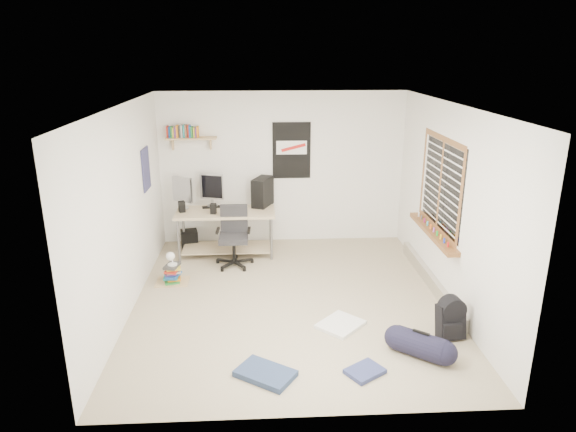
{
  "coord_description": "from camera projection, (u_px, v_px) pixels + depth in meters",
  "views": [
    {
      "loc": [
        -0.36,
        -6.02,
        3.11
      ],
      "look_at": [
        -0.02,
        0.18,
        1.1
      ],
      "focal_mm": 32.0,
      "sensor_mm": 36.0,
      "label": 1
    }
  ],
  "objects": [
    {
      "name": "pc_tower",
      "position": [
        263.0,
        192.0,
        8.22
      ],
      "size": [
        0.37,
        0.5,
        0.47
      ],
      "primitive_type": "cube",
      "rotation": [
        0.0,
        0.0,
        -0.4
      ],
      "color": "black",
      "rests_on": "desk"
    },
    {
      "name": "speaker_right",
      "position": [
        213.0,
        209.0,
        7.85
      ],
      "size": [
        0.1,
        0.1,
        0.17
      ],
      "primitive_type": "cube",
      "rotation": [
        0.0,
        0.0,
        -0.13
      ],
      "color": "black",
      "rests_on": "desk"
    },
    {
      "name": "backpack",
      "position": [
        450.0,
        321.0,
        5.77
      ],
      "size": [
        0.32,
        0.27,
        0.39
      ],
      "primitive_type": "cube",
      "rotation": [
        0.0,
        0.0,
        0.13
      ],
      "color": "black",
      "rests_on": "floor"
    },
    {
      "name": "wall_shelf",
      "position": [
        191.0,
        138.0,
        8.11
      ],
      "size": [
        0.8,
        0.22,
        0.24
      ],
      "primitive_type": "cube",
      "color": "tan",
      "rests_on": "back_wall"
    },
    {
      "name": "floor",
      "position": [
        290.0,
        300.0,
        6.7
      ],
      "size": [
        4.0,
        4.5,
        0.01
      ],
      "primitive_type": "cube",
      "color": "gray",
      "rests_on": "ground"
    },
    {
      "name": "jeans_b",
      "position": [
        365.0,
        371.0,
        5.17
      ],
      "size": [
        0.45,
        0.42,
        0.05
      ],
      "primitive_type": "cube",
      "rotation": [
        0.0,
        0.0,
        0.58
      ],
      "color": "navy",
      "rests_on": "floor"
    },
    {
      "name": "duffel_bag",
      "position": [
        420.0,
        345.0,
        5.42
      ],
      "size": [
        0.38,
        0.38,
        0.53
      ],
      "primitive_type": "cylinder",
      "rotation": [
        0.0,
        0.0,
        -0.67
      ],
      "color": "black",
      "rests_on": "floor"
    },
    {
      "name": "tshirt",
      "position": [
        341.0,
        325.0,
        6.05
      ],
      "size": [
        0.64,
        0.65,
        0.04
      ],
      "primitive_type": "cube",
      "rotation": [
        0.0,
        0.0,
        0.8
      ],
      "color": "silver",
      "rests_on": "floor"
    },
    {
      "name": "keyboard",
      "position": [
        215.0,
        207.0,
        8.21
      ],
      "size": [
        0.42,
        0.21,
        0.02
      ],
      "primitive_type": "cube",
      "rotation": [
        0.0,
        0.0,
        0.19
      ],
      "color": "black",
      "rests_on": "desk"
    },
    {
      "name": "ceiling",
      "position": [
        291.0,
        105.0,
        5.92
      ],
      "size": [
        4.0,
        4.5,
        0.01
      ],
      "primitive_type": "cube",
      "color": "white",
      "rests_on": "ground"
    },
    {
      "name": "baseboard_heater",
      "position": [
        431.0,
        280.0,
        7.05
      ],
      "size": [
        0.08,
        2.5,
        0.18
      ],
      "primitive_type": "cube",
      "color": "#B7B2A8",
      "rests_on": "floor"
    },
    {
      "name": "left_wall",
      "position": [
        125.0,
        211.0,
        6.21
      ],
      "size": [
        0.01,
        4.5,
        2.5
      ],
      "primitive_type": "cube",
      "color": "silver",
      "rests_on": "ground"
    },
    {
      "name": "speaker_left",
      "position": [
        182.0,
        207.0,
        7.93
      ],
      "size": [
        0.12,
        0.12,
        0.19
      ],
      "primitive_type": "cube",
      "rotation": [
        0.0,
        0.0,
        0.39
      ],
      "color": "black",
      "rests_on": "desk"
    },
    {
      "name": "desk",
      "position": [
        226.0,
        232.0,
        8.11
      ],
      "size": [
        1.67,
        1.15,
        0.7
      ],
      "primitive_type": "cube",
      "rotation": [
        0.0,
        0.0,
        0.34
      ],
      "color": "#C6BC89",
      "rests_on": "floor"
    },
    {
      "name": "poster_back_wall",
      "position": [
        292.0,
        151.0,
        8.34
      ],
      "size": [
        0.62,
        0.03,
        0.92
      ],
      "primitive_type": "cube",
      "color": "black",
      "rests_on": "back_wall"
    },
    {
      "name": "right_wall",
      "position": [
        450.0,
        206.0,
        6.41
      ],
      "size": [
        0.01,
        4.5,
        2.5
      ],
      "primitive_type": "cube",
      "color": "silver",
      "rests_on": "ground"
    },
    {
      "name": "jeans_a",
      "position": [
        265.0,
        374.0,
        5.12
      ],
      "size": [
        0.67,
        0.61,
        0.06
      ],
      "primitive_type": "cube",
      "rotation": [
        0.0,
        0.0,
        -0.6
      ],
      "color": "navy",
      "rests_on": "floor"
    },
    {
      "name": "window",
      "position": [
        439.0,
        185.0,
        6.63
      ],
      "size": [
        0.1,
        1.5,
        1.26
      ],
      "primitive_type": "cube",
      "color": "brown",
      "rests_on": "right_wall"
    },
    {
      "name": "monitor_left",
      "position": [
        183.0,
        198.0,
        8.06
      ],
      "size": [
        0.35,
        0.27,
        0.4
      ],
      "primitive_type": "cube",
      "rotation": [
        0.0,
        0.0,
        -0.57
      ],
      "color": "#A3A4A8",
      "rests_on": "desk"
    },
    {
      "name": "book_stack",
      "position": [
        172.0,
        272.0,
        7.16
      ],
      "size": [
        0.52,
        0.46,
        0.3
      ],
      "primitive_type": "cube",
      "rotation": [
        0.0,
        0.0,
        -0.26
      ],
      "color": "olive",
      "rests_on": "floor"
    },
    {
      "name": "desk_lamp",
      "position": [
        172.0,
        258.0,
        7.07
      ],
      "size": [
        0.16,
        0.24,
        0.22
      ],
      "primitive_type": "cube",
      "rotation": [
        0.0,
        0.0,
        0.15
      ],
      "color": "white",
      "rests_on": "book_stack"
    },
    {
      "name": "subwoofer",
      "position": [
        189.0,
        239.0,
        8.45
      ],
      "size": [
        0.31,
        0.31,
        0.29
      ],
      "primitive_type": "cube",
      "rotation": [
        0.0,
        0.0,
        0.21
      ],
      "color": "black",
      "rests_on": "floor"
    },
    {
      "name": "office_chair",
      "position": [
        233.0,
        235.0,
        7.63
      ],
      "size": [
        0.61,
        0.61,
        0.91
      ],
      "primitive_type": "cube",
      "rotation": [
        0.0,
        0.0,
        -0.03
      ],
      "color": "#252528",
      "rests_on": "floor"
    },
    {
      "name": "monitor_right",
      "position": [
        212.0,
        195.0,
        8.19
      ],
      "size": [
        0.39,
        0.2,
        0.42
      ],
      "primitive_type": "cube",
      "rotation": [
        0.0,
        0.0,
        -0.29
      ],
      "color": "#949498",
      "rests_on": "desk"
    },
    {
      "name": "poster_left_wall",
      "position": [
        146.0,
        169.0,
        7.27
      ],
      "size": [
        0.02,
        0.42,
        0.6
      ],
      "primitive_type": "cube",
      "color": "navy",
      "rests_on": "left_wall"
    },
    {
      "name": "back_wall",
      "position": [
        282.0,
        168.0,
        8.45
      ],
      "size": [
        4.0,
        0.01,
        2.5
      ],
      "primitive_type": "cube",
      "color": "silver",
      "rests_on": "ground"
    }
  ]
}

